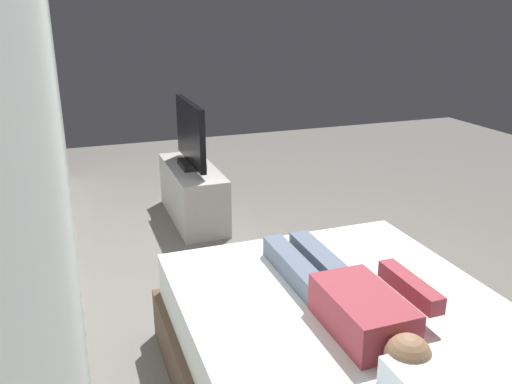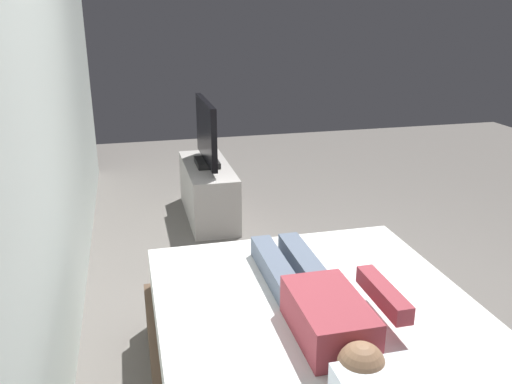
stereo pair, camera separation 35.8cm
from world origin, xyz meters
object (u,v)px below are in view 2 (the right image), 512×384
object	(u,v)px
remote	(387,290)
person	(321,303)
tv_stand	(208,191)
bed	(326,373)
tv	(206,134)

from	to	relation	value
remote	person	bearing A→B (deg)	110.47
tv_stand	bed	bearing A→B (deg)	-177.37
bed	tv	distance (m)	2.76
bed	tv_stand	distance (m)	2.71
remote	tv_stand	xyz separation A→B (m)	(2.53, 0.50, -0.30)
person	remote	xyz separation A→B (m)	(0.15, -0.40, -0.07)
remote	tv_stand	bearing A→B (deg)	11.13
bed	remote	size ratio (longest dim) A/B	13.08
tv_stand	tv	bearing A→B (deg)	-90.00
tv_stand	remote	bearing A→B (deg)	-168.87
person	tv_stand	distance (m)	2.71
tv	remote	bearing A→B (deg)	-168.87
tv	bed	bearing A→B (deg)	-177.37
tv	tv_stand	bearing A→B (deg)	90.00
person	tv	world-z (taller)	tv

